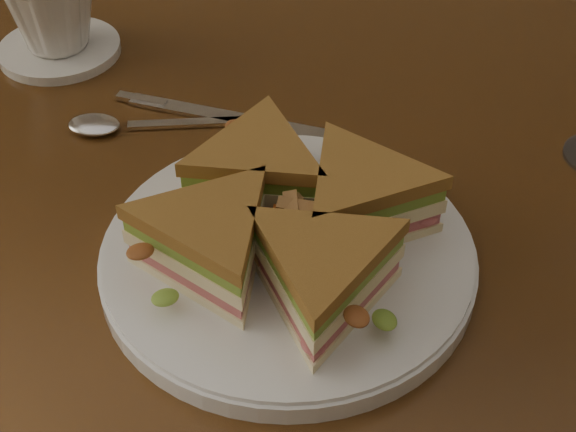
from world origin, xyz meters
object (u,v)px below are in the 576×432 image
Objects in this scene: plate at (288,257)px; coffee_cup at (50,4)px; sandwich_wedges at (288,221)px; table at (262,288)px; knife at (215,116)px; saucer at (60,49)px; spoon at (120,125)px.

plate is 0.39m from coffee_cup.
coffee_cup is (-0.28, 0.27, 0.01)m from sandwich_wedges.
table is 4.27× the size of plate.
coffee_cup is (-0.18, 0.09, 0.05)m from knife.
sandwich_wedges is 0.39m from saucer.
spoon reaches higher than table.
spoon is at bearing 139.32° from sandwich_wedges.
sandwich_wedges is 0.39m from coffee_cup.
table is 5.61× the size of knife.
coffee_cup reaches higher than plate.
plate is at bearing -52.65° from spoon.
spoon is (-0.14, 0.09, 0.10)m from table.
saucer is 0.05m from coffee_cup.
sandwich_wedges is 0.21m from knife.
knife is (-0.06, 0.12, 0.10)m from table.
spoon is 0.16m from coffee_cup.
saucer is at bearing 0.00° from coffee_cup.
table is 6.61× the size of spoon.
saucer reaches higher than table.
plate is 1.03× the size of sandwich_wedges.
plate is 1.31× the size of knife.
knife is at bearing -26.34° from saucer.
coffee_cup is (-0.10, 0.12, 0.05)m from spoon.
spoon is 1.45× the size of saucer.
saucer is at bearing 117.76° from spoon.
spoon is at bearing -61.74° from coffee_cup.
plate reaches higher than spoon.
saucer reaches higher than knife.
saucer is (-0.28, 0.27, -0.04)m from sandwich_wedges.
saucer is 1.24× the size of coffee_cup.
spoon is 1.81× the size of coffee_cup.
spoon is at bearing 139.32° from plate.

